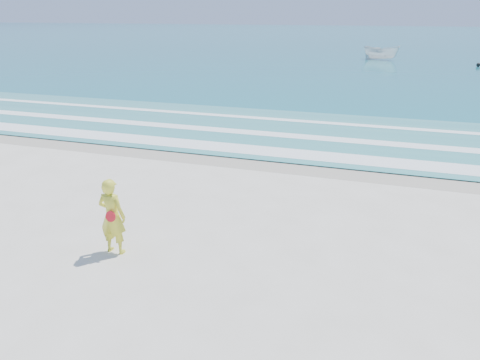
% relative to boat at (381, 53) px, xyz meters
% --- Properties ---
extents(ground, '(400.00, 400.00, 0.00)m').
position_rel_boat_xyz_m(ground, '(-1.94, -53.51, -0.90)').
color(ground, silver).
rests_on(ground, ground).
extents(wet_sand, '(400.00, 2.40, 0.00)m').
position_rel_boat_xyz_m(wet_sand, '(-1.94, -44.51, -0.90)').
color(wet_sand, '#B2A893').
rests_on(wet_sand, ground).
extents(ocean, '(400.00, 190.00, 0.04)m').
position_rel_boat_xyz_m(ocean, '(-1.94, 51.49, -0.88)').
color(ocean, '#19727F').
rests_on(ocean, ground).
extents(shallow, '(400.00, 10.00, 0.01)m').
position_rel_boat_xyz_m(shallow, '(-1.94, -39.51, -0.86)').
color(shallow, '#59B7AD').
rests_on(shallow, ocean).
extents(foam_near, '(400.00, 1.40, 0.01)m').
position_rel_boat_xyz_m(foam_near, '(-1.94, -43.21, -0.85)').
color(foam_near, white).
rests_on(foam_near, shallow).
extents(foam_mid, '(400.00, 0.90, 0.01)m').
position_rel_boat_xyz_m(foam_mid, '(-1.94, -40.31, -0.85)').
color(foam_mid, white).
rests_on(foam_mid, shallow).
extents(foam_far, '(400.00, 0.60, 0.01)m').
position_rel_boat_xyz_m(foam_far, '(-1.94, -37.01, -0.85)').
color(foam_far, white).
rests_on(foam_far, shallow).
extents(boat, '(4.75, 2.91, 1.72)m').
position_rel_boat_xyz_m(boat, '(0.00, 0.00, 0.00)').
color(boat, silver).
rests_on(boat, ocean).
extents(buoy, '(0.42, 0.42, 0.42)m').
position_rel_boat_xyz_m(buoy, '(10.37, -4.79, -0.65)').
color(buoy, black).
rests_on(buoy, ocean).
extents(woman, '(0.71, 0.47, 1.94)m').
position_rel_boat_xyz_m(woman, '(-3.79, -52.89, 0.07)').
color(woman, yellow).
rests_on(woman, ground).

